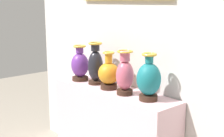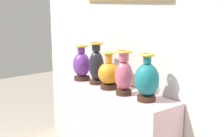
% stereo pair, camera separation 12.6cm
% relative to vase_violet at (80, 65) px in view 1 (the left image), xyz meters
% --- Properties ---
extents(display_shelf, '(1.28, 0.32, 0.85)m').
position_rel_vase_violet_xyz_m(display_shelf, '(0.41, 0.04, -0.57)').
color(display_shelf, beige).
rests_on(display_shelf, ground_plane).
extents(vase_violet, '(0.16, 0.16, 0.33)m').
position_rel_vase_violet_xyz_m(vase_violet, '(0.00, 0.00, 0.00)').
color(vase_violet, '#382319').
rests_on(vase_violet, display_shelf).
extents(vase_onyx, '(0.13, 0.13, 0.37)m').
position_rel_vase_violet_xyz_m(vase_onyx, '(0.20, 0.03, 0.03)').
color(vase_onyx, '#382319').
rests_on(vase_onyx, display_shelf).
extents(vase_amber, '(0.18, 0.18, 0.32)m').
position_rel_vase_violet_xyz_m(vase_amber, '(0.40, 0.01, -0.01)').
color(vase_amber, '#382319').
rests_on(vase_amber, display_shelf).
extents(vase_rose, '(0.14, 0.14, 0.35)m').
position_rel_vase_violet_xyz_m(vase_rose, '(0.60, -0.00, 0.01)').
color(vase_rose, '#382319').
rests_on(vase_rose, display_shelf).
extents(vase_teal, '(0.18, 0.18, 0.36)m').
position_rel_vase_violet_xyz_m(vase_teal, '(0.83, 0.02, 0.01)').
color(vase_teal, '#382319').
rests_on(vase_teal, display_shelf).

